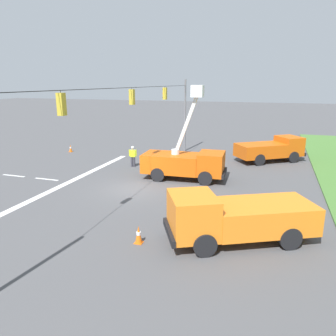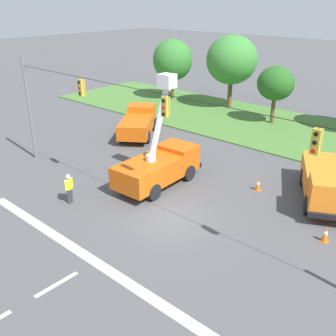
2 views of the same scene
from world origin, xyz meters
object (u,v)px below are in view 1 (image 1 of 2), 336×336
utility_truck_support_near (271,149)px  road_worker (133,155)px  utility_truck_bucket_lift (185,161)px  traffic_cone_foreground_right (71,148)px  traffic_cone_mid_left (132,151)px  traffic_cone_mid_right (219,202)px  utility_truck_support_far (236,216)px  traffic_cone_foreground_left (139,234)px

utility_truck_support_near → road_worker: (5.68, -10.99, -0.13)m
road_worker → utility_truck_bucket_lift: bearing=67.3°
road_worker → traffic_cone_foreground_right: 9.31m
traffic_cone_foreground_right → road_worker: bearing=67.4°
traffic_cone_mid_left → utility_truck_bucket_lift: bearing=47.0°
utility_truck_bucket_lift → road_worker: 5.55m
traffic_cone_mid_right → utility_truck_support_far: bearing=20.6°
traffic_cone_foreground_right → traffic_cone_mid_right: (10.75, 17.06, 0.02)m
utility_truck_bucket_lift → traffic_cone_mid_right: (5.04, 3.37, -0.95)m
traffic_cone_foreground_left → traffic_cone_mid_right: traffic_cone_foreground_left is taller
utility_truck_support_far → traffic_cone_mid_left: 19.53m
utility_truck_bucket_lift → utility_truck_support_near: utility_truck_bucket_lift is taller
utility_truck_support_far → traffic_cone_mid_right: bearing=-159.4°
utility_truck_bucket_lift → road_worker: bearing=-112.7°
traffic_cone_foreground_left → traffic_cone_mid_left: traffic_cone_foreground_left is taller
utility_truck_support_far → utility_truck_support_near: bearing=176.0°
traffic_cone_foreground_left → traffic_cone_foreground_right: 21.45m
utility_truck_bucket_lift → utility_truck_support_far: bearing=28.7°
utility_truck_bucket_lift → traffic_cone_mid_left: size_ratio=10.41×
utility_truck_bucket_lift → traffic_cone_mid_right: bearing=33.8°
road_worker → traffic_cone_foreground_right: size_ratio=2.32×
utility_truck_bucket_lift → traffic_cone_foreground_right: size_ratio=8.81×
utility_truck_bucket_lift → traffic_cone_mid_left: bearing=-133.0°
utility_truck_support_far → traffic_cone_foreground_right: bearing=-127.9°
traffic_cone_foreground_left → traffic_cone_foreground_right: size_ratio=1.07×
traffic_cone_foreground_left → utility_truck_bucket_lift: bearing=-176.2°
utility_truck_bucket_lift → traffic_cone_foreground_right: (-5.71, -13.69, -0.97)m
road_worker → utility_truck_support_near: bearing=117.3°
traffic_cone_foreground_right → traffic_cone_mid_right: traffic_cone_mid_right is taller
road_worker → traffic_cone_foreground_right: (-3.57, -8.57, -0.62)m
utility_truck_support_near → traffic_cone_mid_right: utility_truck_support_near is taller
utility_truck_bucket_lift → road_worker: (-2.14, -5.11, -0.34)m
utility_truck_support_near → traffic_cone_foreground_left: utility_truck_support_near is taller
traffic_cone_foreground_right → traffic_cone_mid_left: bearing=99.3°
traffic_cone_foreground_left → road_worker: bearing=-154.9°
utility_truck_bucket_lift → road_worker: size_ratio=3.80×
utility_truck_support_near → road_worker: bearing=-62.7°
traffic_cone_foreground_right → traffic_cone_mid_left: 6.52m
utility_truck_support_near → traffic_cone_mid_right: bearing=-11.0°
traffic_cone_mid_left → traffic_cone_foreground_right: bearing=-80.7°
utility_truck_support_near → traffic_cone_foreground_left: bearing=-16.1°
traffic_cone_foreground_right → utility_truck_bucket_lift: bearing=67.3°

